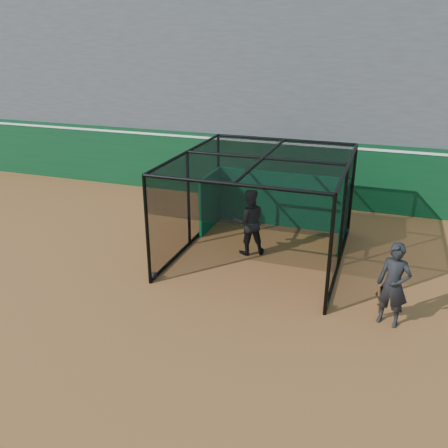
% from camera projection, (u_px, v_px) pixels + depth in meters
% --- Properties ---
extents(ground, '(120.00, 120.00, 0.00)m').
position_uv_depth(ground, '(194.00, 306.00, 11.54)').
color(ground, brown).
rests_on(ground, ground).
extents(outfield_wall, '(50.00, 0.50, 2.50)m').
position_uv_depth(outfield_wall, '(278.00, 169.00, 18.52)').
color(outfield_wall, '#0A371A').
rests_on(outfield_wall, ground).
extents(grandstand, '(50.00, 7.85, 8.95)m').
position_uv_depth(grandstand, '(301.00, 76.00, 20.64)').
color(grandstand, '#4C4C4F').
rests_on(grandstand, ground).
extents(batting_cage, '(4.68, 5.38, 2.97)m').
position_uv_depth(batting_cage, '(262.00, 208.00, 13.68)').
color(batting_cage, black).
rests_on(batting_cage, ground).
extents(batter, '(1.21, 1.12, 2.00)m').
position_uv_depth(batter, '(249.00, 222.00, 14.00)').
color(batter, black).
rests_on(batter, ground).
extents(on_deck_player, '(0.82, 0.64, 1.98)m').
position_uv_depth(on_deck_player, '(393.00, 285.00, 10.48)').
color(on_deck_player, black).
rests_on(on_deck_player, ground).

